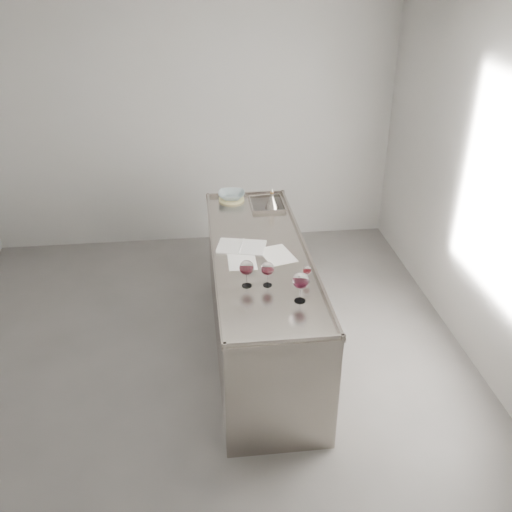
{
  "coord_description": "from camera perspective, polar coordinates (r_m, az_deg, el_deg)",
  "views": [
    {
      "loc": [
        0.0,
        -3.66,
        3.07
      ],
      "look_at": [
        0.44,
        0.09,
        1.02
      ],
      "focal_mm": 40.0,
      "sensor_mm": 36.0,
      "label": 1
    }
  ],
  "objects": [
    {
      "name": "wine_funnel",
      "position": [
        5.29,
        1.6,
        5.44
      ],
      "size": [
        0.13,
        0.13,
        0.2
      ],
      "rotation": [
        0.0,
        0.0,
        0.23
      ],
      "color": "#B0A79D",
      "rests_on": "counter"
    },
    {
      "name": "wine_glass_middle",
      "position": [
        4.02,
        1.17,
        -1.33
      ],
      "size": [
        0.09,
        0.09,
        0.19
      ],
      "rotation": [
        0.0,
        0.0,
        -0.12
      ],
      "color": "white",
      "rests_on": "counter"
    },
    {
      "name": "counter",
      "position": [
        4.77,
        0.43,
        -4.56
      ],
      "size": [
        0.77,
        2.42,
        0.97
      ],
      "color": "gray",
      "rests_on": "ground"
    },
    {
      "name": "ceramic_bowl",
      "position": [
        5.47,
        -2.47,
        6.09
      ],
      "size": [
        0.28,
        0.28,
        0.06
      ],
      "primitive_type": "imported",
      "rotation": [
        0.0,
        0.0,
        -0.1
      ],
      "color": "#91A4A9",
      "rests_on": "trivet"
    },
    {
      "name": "wine_glass_left",
      "position": [
        4.01,
        -0.95,
        -1.23
      ],
      "size": [
        0.1,
        0.1,
        0.2
      ],
      "rotation": [
        0.0,
        0.0,
        0.35
      ],
      "color": "white",
      "rests_on": "counter"
    },
    {
      "name": "wine_glass_small",
      "position": [
        4.1,
        5.11,
        -1.47
      ],
      "size": [
        0.06,
        0.06,
        0.13
      ],
      "rotation": [
        0.0,
        0.0,
        -0.25
      ],
      "color": "white",
      "rests_on": "counter"
    },
    {
      "name": "loose_paper_under",
      "position": [
        4.39,
        -1.41,
        -0.46
      ],
      "size": [
        0.22,
        0.31,
        0.0
      ],
      "primitive_type": "cube",
      "rotation": [
        0.0,
        0.0,
        -0.01
      ],
      "color": "white",
      "rests_on": "counter"
    },
    {
      "name": "trivet",
      "position": [
        5.48,
        -2.46,
        5.7
      ],
      "size": [
        0.32,
        0.32,
        0.02
      ],
      "primitive_type": "cylinder",
      "rotation": [
        0.0,
        0.0,
        -0.43
      ],
      "color": "#CEC285",
      "rests_on": "counter"
    },
    {
      "name": "loose_paper_top",
      "position": [
        4.48,
        2.15,
        0.11
      ],
      "size": [
        0.3,
        0.37,
        0.0
      ],
      "primitive_type": "cube",
      "rotation": [
        0.0,
        0.0,
        0.27
      ],
      "color": "white",
      "rests_on": "counter"
    },
    {
      "name": "notebook",
      "position": [
        4.6,
        -1.48,
        0.93
      ],
      "size": [
        0.44,
        0.35,
        0.02
      ],
      "rotation": [
        0.0,
        0.0,
        -0.24
      ],
      "color": "white",
      "rests_on": "counter"
    },
    {
      "name": "wine_glass_right",
      "position": [
        3.84,
        4.49,
        -2.53
      ],
      "size": [
        0.11,
        0.11,
        0.22
      ],
      "rotation": [
        0.0,
        0.0,
        0.04
      ],
      "color": "white",
      "rests_on": "counter"
    },
    {
      "name": "room_shell",
      "position": [
        4.03,
        -6.09,
        3.8
      ],
      "size": [
        4.54,
        5.04,
        2.84
      ],
      "color": "#585653",
      "rests_on": "ground"
    }
  ]
}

